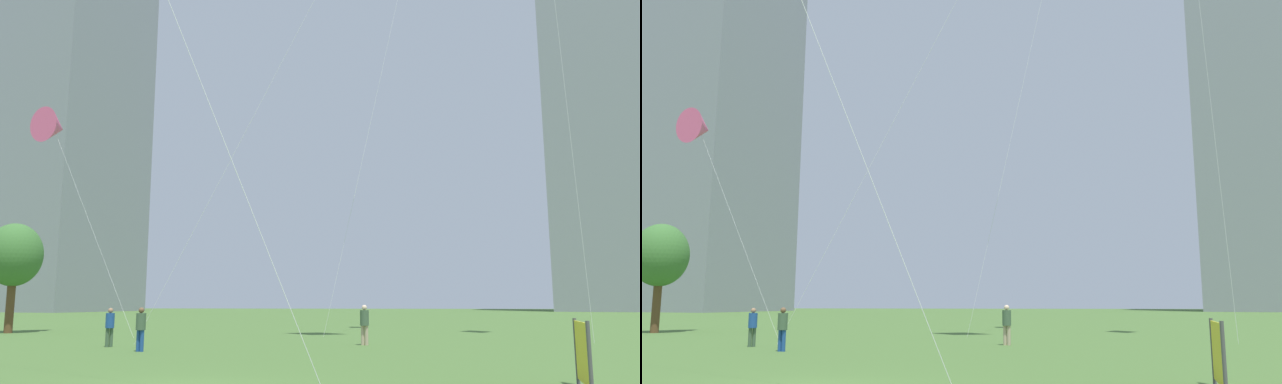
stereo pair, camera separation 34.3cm
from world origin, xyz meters
The scene contains 8 objects.
person_standing_0 centered at (-4.69, 10.31, 0.93)m, with size 0.36×0.36×1.62m.
person_standing_1 centered at (3.47, 14.70, 0.97)m, with size 0.38×0.38×1.69m.
person_standing_2 centered at (-6.87, 12.44, 0.91)m, with size 0.35×0.35×1.57m.
kite_flying_2 centered at (-15.64, 22.26, 12.28)m, with size 8.55×4.78×13.38m.
park_tree_0 centered at (-17.68, 22.54, 4.51)m, with size 3.27×3.27×6.44m.
distant_highrise_0 centered at (-55.50, 96.04, 35.92)m, with size 21.50×23.29×71.85m, color gray.
distant_highrise_1 centered at (43.04, 106.55, 32.73)m, with size 18.32×16.21×65.47m, color gray.
event_banner centered at (8.67, 1.32, 0.78)m, with size 0.38×2.12×1.47m.
Camera 2 is at (5.08, -12.94, 1.87)m, focal length 35.67 mm.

